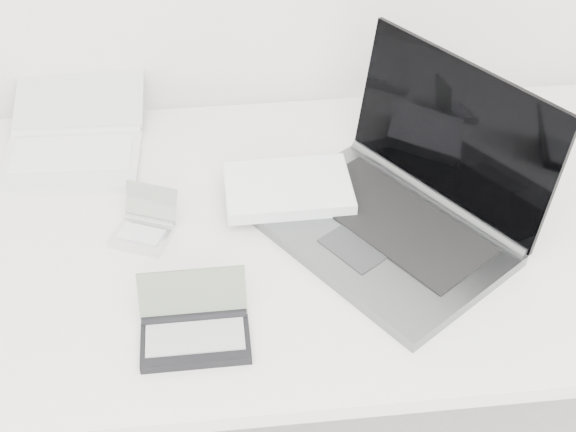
{
  "coord_description": "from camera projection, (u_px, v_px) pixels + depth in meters",
  "views": [
    {
      "loc": [
        -0.14,
        0.48,
        1.72
      ],
      "look_at": [
        -0.03,
        1.51,
        0.79
      ],
      "focal_mm": 50.0,
      "sensor_mm": 36.0,
      "label": 1
    }
  ],
  "objects": [
    {
      "name": "netbook_open_white",
      "position": [
        74.0,
        143.0,
        1.62
      ],
      "size": [
        0.28,
        0.35,
        0.08
      ],
      "rotation": [
        0.0,
        0.0,
        -0.04
      ],
      "color": "white",
      "rests_on": "desk"
    },
    {
      "name": "palmtop_charcoal",
      "position": [
        195.0,
        330.0,
        1.26
      ],
      "size": [
        0.17,
        0.13,
        0.09
      ],
      "rotation": [
        0.0,
        0.0,
        0.01
      ],
      "color": "black",
      "rests_on": "desk"
    },
    {
      "name": "pda_silver",
      "position": [
        145.0,
        227.0,
        1.44
      ],
      "size": [
        0.13,
        0.13,
        0.08
      ],
      "rotation": [
        0.0,
        0.0,
        -0.4
      ],
      "color": "silver",
      "rests_on": "desk"
    },
    {
      "name": "desk",
      "position": [
        302.0,
        243.0,
        1.5
      ],
      "size": [
        1.6,
        0.8,
        0.73
      ],
      "color": "white",
      "rests_on": "ground"
    },
    {
      "name": "laptop_large",
      "position": [
        382.0,
        203.0,
        1.44
      ],
      "size": [
        0.55,
        0.54,
        0.29
      ],
      "rotation": [
        0.0,
        0.0,
        -0.96
      ],
      "color": "slate",
      "rests_on": "desk"
    }
  ]
}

